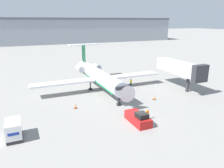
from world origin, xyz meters
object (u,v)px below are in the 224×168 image
at_px(luggage_cart, 14,130).
at_px(worker_by_wing, 131,82).
at_px(pushback_tug, 138,118).
at_px(worker_near_tug, 147,114).
at_px(traffic_cone_left, 75,106).
at_px(jet_bridge, 180,68).
at_px(airplane_main, 99,76).
at_px(traffic_cone_right, 154,98).

height_order(luggage_cart, worker_by_wing, luggage_cart).
xyz_separation_m(pushback_tug, worker_near_tug, (1.89, 0.50, 0.12)).
bearing_deg(worker_by_wing, worker_near_tug, -110.13).
relative_size(traffic_cone_left, jet_bridge, 0.06).
distance_m(worker_near_tug, traffic_cone_left, 12.26).
relative_size(worker_by_wing, jet_bridge, 0.13).
bearing_deg(pushback_tug, worker_by_wing, 64.93).
height_order(airplane_main, worker_by_wing, airplane_main).
distance_m(airplane_main, traffic_cone_left, 11.07).
height_order(luggage_cart, traffic_cone_left, luggage_cart).
bearing_deg(traffic_cone_right, worker_by_wing, 88.95).
distance_m(traffic_cone_left, jet_bridge, 24.20).
height_order(pushback_tug, worker_by_wing, pushback_tug).
bearing_deg(pushback_tug, traffic_cone_right, 43.11).
relative_size(luggage_cart, worker_by_wing, 1.96).
bearing_deg(airplane_main, worker_near_tug, -84.44).
height_order(luggage_cart, traffic_cone_right, luggage_cart).
bearing_deg(worker_near_tug, luggage_cart, 173.99).
bearing_deg(worker_by_wing, luggage_cart, -149.33).
distance_m(luggage_cart, jet_bridge, 34.57).
xyz_separation_m(traffic_cone_right, jet_bridge, (9.08, 3.99, 4.12)).
bearing_deg(luggage_cart, airplane_main, 40.78).
relative_size(luggage_cart, worker_near_tug, 2.01).
bearing_deg(airplane_main, luggage_cart, -139.22).
relative_size(traffic_cone_left, traffic_cone_right, 1.21).
distance_m(pushback_tug, worker_near_tug, 1.96).
height_order(luggage_cart, jet_bridge, jet_bridge).
xyz_separation_m(worker_by_wing, traffic_cone_left, (-14.85, -7.90, -0.47)).
xyz_separation_m(pushback_tug, luggage_cart, (-16.47, 2.43, 0.45)).
bearing_deg(worker_by_wing, pushback_tug, -115.07).
relative_size(worker_near_tug, traffic_cone_right, 2.37).
height_order(airplane_main, traffic_cone_left, airplane_main).
bearing_deg(traffic_cone_left, luggage_cart, -145.49).
bearing_deg(worker_by_wing, airplane_main, 179.88).
bearing_deg(worker_by_wing, traffic_cone_left, -151.97).
distance_m(pushback_tug, luggage_cart, 16.66).
bearing_deg(pushback_tug, luggage_cart, 171.60).
distance_m(traffic_cone_right, jet_bridge, 10.74).
height_order(worker_by_wing, traffic_cone_right, worker_by_wing).
xyz_separation_m(luggage_cart, traffic_cone_right, (24.19, 4.80, -0.86)).
bearing_deg(traffic_cone_left, worker_near_tug, -43.79).
relative_size(pushback_tug, worker_near_tug, 2.92).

